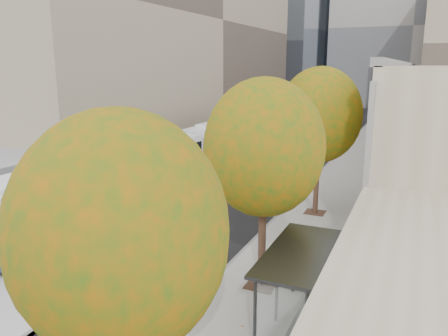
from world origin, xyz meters
The scene contains 10 objects.
bus_platform centered at (-3.88, 35.00, 0.07)m, with size 4.25×150.00×0.15m, color #BDBDBD.
sidewalk centered at (4.12, 35.00, 0.04)m, with size 4.75×150.00×0.08m, color gray.
building_midrise centered at (-22.50, 41.00, 12.50)m, with size 24.00×46.00×25.00m, color gray.
building_far_block centered at (6.00, 96.00, 15.00)m, with size 30.00×18.00×30.00m, color gray.
bus_shelter centered at (5.69, 10.96, 2.19)m, with size 1.90×4.40×2.53m.
tree_b centered at (3.60, 5.00, 5.04)m, with size 4.00×4.00×6.97m.
tree_c centered at (3.60, 13.00, 5.25)m, with size 4.20×4.20×7.28m.
tree_d centered at (3.60, 22.00, 5.47)m, with size 4.40×4.40×7.60m.
bus_far centered at (-7.20, 29.25, 1.70)m, with size 3.45×18.80×3.12m.
distant_car centered at (-7.72, 52.13, 0.62)m, with size 1.47×3.65×1.24m, color white.
Camera 1 is at (8.35, -1.03, 8.01)m, focal length 35.00 mm.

